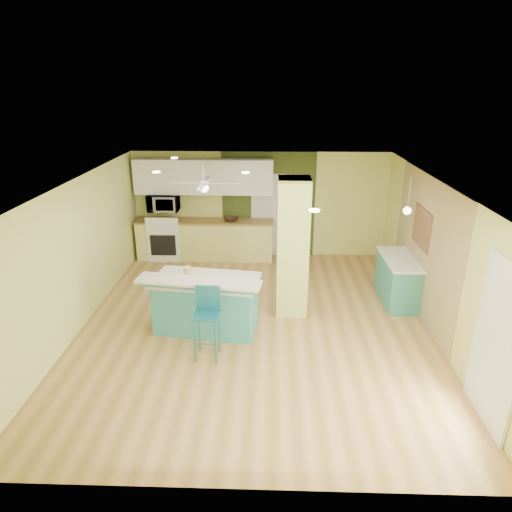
# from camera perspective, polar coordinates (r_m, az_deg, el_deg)

# --- Properties ---
(floor) EXTENTS (6.00, 7.00, 0.01)m
(floor) POSITION_cam_1_polar(r_m,az_deg,el_deg) (8.14, -0.12, -8.49)
(floor) COLOR olive
(floor) RESTS_ON ground
(ceiling) EXTENTS (6.00, 7.00, 0.01)m
(ceiling) POSITION_cam_1_polar(r_m,az_deg,el_deg) (7.24, -0.13, 9.06)
(ceiling) COLOR white
(ceiling) RESTS_ON wall_back
(wall_back) EXTENTS (6.00, 0.01, 2.50)m
(wall_back) POSITION_cam_1_polar(r_m,az_deg,el_deg) (10.94, 0.51, 6.43)
(wall_back) COLOR #D5DA75
(wall_back) RESTS_ON floor
(wall_front) EXTENTS (6.00, 0.01, 2.50)m
(wall_front) POSITION_cam_1_polar(r_m,az_deg,el_deg) (4.52, -1.72, -16.54)
(wall_front) COLOR #D5DA75
(wall_front) RESTS_ON floor
(wall_left) EXTENTS (0.01, 7.00, 2.50)m
(wall_left) POSITION_cam_1_polar(r_m,az_deg,el_deg) (8.27, -21.43, 0.03)
(wall_left) COLOR #D5DA75
(wall_left) RESTS_ON floor
(wall_right) EXTENTS (0.01, 7.00, 2.50)m
(wall_right) POSITION_cam_1_polar(r_m,az_deg,el_deg) (8.09, 21.68, -0.46)
(wall_right) COLOR #D5DA75
(wall_right) RESTS_ON floor
(wood_panel) EXTENTS (0.02, 3.40, 2.50)m
(wood_panel) POSITION_cam_1_polar(r_m,az_deg,el_deg) (8.61, 20.32, 1.00)
(wood_panel) COLOR #988356
(wood_panel) RESTS_ON floor
(olive_accent) EXTENTS (2.20, 0.02, 2.50)m
(olive_accent) POSITION_cam_1_polar(r_m,az_deg,el_deg) (10.92, 1.56, 6.40)
(olive_accent) COLOR #39461C
(olive_accent) RESTS_ON floor
(interior_door) EXTENTS (0.82, 0.05, 2.00)m
(interior_door) POSITION_cam_1_polar(r_m,az_deg,el_deg) (10.96, 1.55, 5.10)
(interior_door) COLOR silver
(interior_door) RESTS_ON floor
(french_door) EXTENTS (0.04, 1.08, 2.10)m
(french_door) POSITION_cam_1_polar(r_m,az_deg,el_deg) (6.25, 27.87, -9.92)
(french_door) COLOR white
(french_door) RESTS_ON floor
(column) EXTENTS (0.55, 0.55, 2.50)m
(column) POSITION_cam_1_polar(r_m,az_deg,el_deg) (8.08, 4.61, 1.00)
(column) COLOR #C1C95D
(column) RESTS_ON floor
(kitchen_run) EXTENTS (3.25, 0.63, 0.94)m
(kitchen_run) POSITION_cam_1_polar(r_m,az_deg,el_deg) (10.98, -6.34, 2.11)
(kitchen_run) COLOR #D5D46F
(kitchen_run) RESTS_ON floor
(stove) EXTENTS (0.76, 0.66, 1.08)m
(stove) POSITION_cam_1_polar(r_m,az_deg,el_deg) (11.15, -11.19, 2.06)
(stove) COLOR white
(stove) RESTS_ON floor
(upper_cabinets) EXTENTS (3.20, 0.34, 0.80)m
(upper_cabinets) POSITION_cam_1_polar(r_m,az_deg,el_deg) (10.72, -6.57, 9.82)
(upper_cabinets) COLOR white
(upper_cabinets) RESTS_ON wall_back
(microwave) EXTENTS (0.70, 0.48, 0.39)m
(microwave) POSITION_cam_1_polar(r_m,az_deg,el_deg) (10.91, -11.50, 6.51)
(microwave) COLOR silver
(microwave) RESTS_ON wall_back
(ceiling_fan) EXTENTS (1.41, 1.41, 0.61)m
(ceiling_fan) POSITION_cam_1_polar(r_m,az_deg,el_deg) (9.38, -6.52, 9.03)
(ceiling_fan) COLOR white
(ceiling_fan) RESTS_ON ceiling
(pendant_lamp) EXTENTS (0.14, 0.14, 0.69)m
(pendant_lamp) POSITION_cam_1_polar(r_m,az_deg,el_deg) (8.46, 18.37, 5.42)
(pendant_lamp) COLOR silver
(pendant_lamp) RESTS_ON ceiling
(wall_decor) EXTENTS (0.03, 0.90, 0.70)m
(wall_decor) POSITION_cam_1_polar(r_m,az_deg,el_deg) (8.69, 20.03, 3.31)
(wall_decor) COLOR brown
(wall_decor) RESTS_ON wood_panel
(peninsula) EXTENTS (2.04, 1.32, 1.07)m
(peninsula) POSITION_cam_1_polar(r_m,az_deg,el_deg) (7.81, -6.26, -5.83)
(peninsula) COLOR teal
(peninsula) RESTS_ON floor
(bar_stool) EXTENTS (0.40, 0.40, 1.14)m
(bar_stool) POSITION_cam_1_polar(r_m,az_deg,el_deg) (6.98, -6.14, -6.83)
(bar_stool) COLOR #1D6B82
(bar_stool) RESTS_ON floor
(side_counter) EXTENTS (0.58, 1.37, 0.88)m
(side_counter) POSITION_cam_1_polar(r_m,az_deg,el_deg) (9.17, 17.23, -2.83)
(side_counter) COLOR teal
(side_counter) RESTS_ON floor
(fruit_bowl) EXTENTS (0.40, 0.40, 0.08)m
(fruit_bowl) POSITION_cam_1_polar(r_m,az_deg,el_deg) (10.72, -3.13, 4.60)
(fruit_bowl) COLOR #362016
(fruit_bowl) RESTS_ON kitchen_run
(canister) EXTENTS (0.13, 0.13, 0.16)m
(canister) POSITION_cam_1_polar(r_m,az_deg,el_deg) (7.77, -8.59, -1.92)
(canister) COLOR gold
(canister) RESTS_ON peninsula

